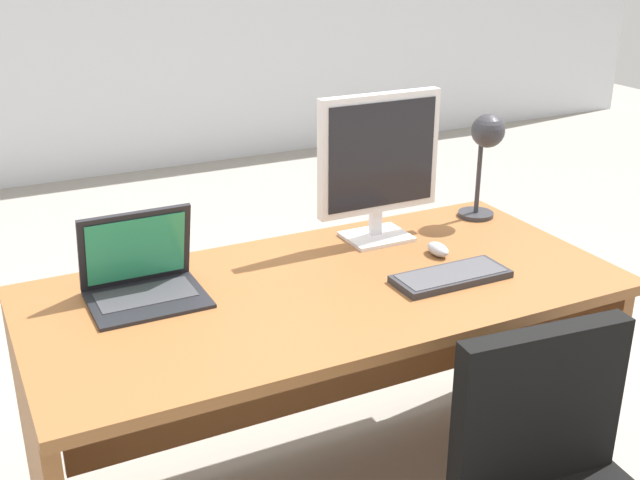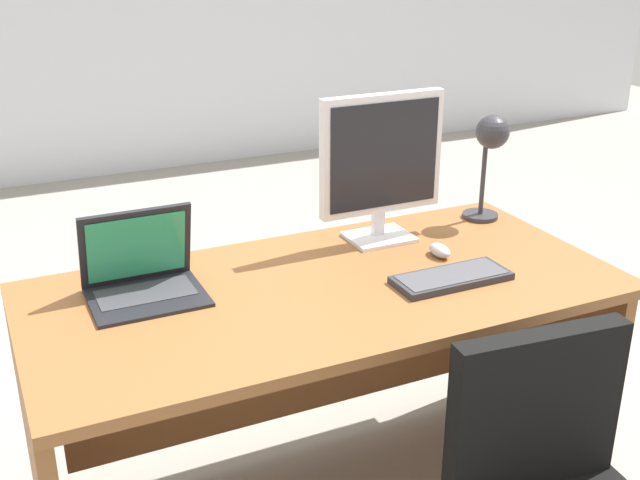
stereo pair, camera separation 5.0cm
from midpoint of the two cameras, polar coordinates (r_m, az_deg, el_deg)
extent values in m
plane|color=gray|center=(3.78, -9.04, -4.69)|extent=(12.00, 12.00, 0.00)
cube|color=brown|center=(2.19, 1.09, -3.65)|extent=(1.64, 0.79, 0.03)
cube|color=brown|center=(2.21, -18.74, -16.08)|extent=(0.04, 0.69, 0.72)
cube|color=brown|center=(2.77, 16.19, -7.45)|extent=(0.04, 0.69, 0.72)
cube|color=brown|center=(2.59, -1.85, -7.84)|extent=(1.44, 0.02, 0.50)
cube|color=silver|center=(2.51, 4.87, 0.21)|extent=(0.20, 0.16, 0.01)
cube|color=silver|center=(2.50, 4.79, 1.29)|extent=(0.04, 0.02, 0.08)
cube|color=silver|center=(2.42, 5.08, 6.22)|extent=(0.40, 0.04, 0.37)
cube|color=black|center=(2.40, 5.32, 6.10)|extent=(0.36, 0.00, 0.32)
cube|color=black|center=(2.15, -11.73, -4.09)|extent=(0.30, 0.24, 0.01)
cube|color=#38383D|center=(2.16, -11.86, -3.75)|extent=(0.26, 0.13, 0.00)
cube|color=black|center=(2.18, -12.54, -0.41)|extent=(0.30, 0.07, 0.22)
cube|color=#2D9966|center=(2.17, -12.48, -0.52)|extent=(0.27, 0.06, 0.19)
cube|color=#2D2D33|center=(2.24, 10.12, -2.73)|extent=(0.33, 0.13, 0.02)
cube|color=#47474C|center=(2.23, 10.14, -2.47)|extent=(0.31, 0.11, 0.00)
ellipsoid|color=#B7BABF|center=(2.39, 9.25, -0.76)|extent=(0.05, 0.09, 0.04)
cylinder|color=#2D2D33|center=(2.74, 12.02, 1.74)|extent=(0.12, 0.12, 0.01)
cylinder|color=#2D2D33|center=(2.69, 12.24, 4.39)|extent=(0.02, 0.02, 0.25)
sphere|color=#2D2D33|center=(2.63, 12.92, 7.64)|extent=(0.11, 0.11, 0.11)
cube|color=black|center=(1.94, 16.06, -11.72)|extent=(0.44, 0.10, 0.40)
camera|label=1|loc=(0.03, -89.34, 0.27)|focal=44.22mm
camera|label=2|loc=(0.03, 90.66, -0.27)|focal=44.22mm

